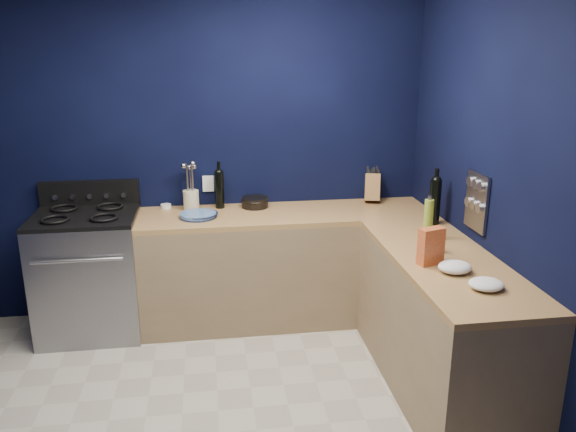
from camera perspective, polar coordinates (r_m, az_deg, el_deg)
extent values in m
cube|color=black|center=(4.70, -8.04, 5.87)|extent=(3.50, 0.02, 2.60)
cube|color=black|center=(3.48, 22.70, 0.87)|extent=(0.02, 3.50, 2.60)
cube|color=#856E4E|center=(4.68, -0.16, -5.15)|extent=(2.30, 0.63, 0.86)
cube|color=brown|center=(4.53, -0.17, 0.14)|extent=(2.30, 0.63, 0.04)
cube|color=#856E4E|center=(3.88, 14.89, -10.60)|extent=(0.63, 1.67, 0.86)
cube|color=brown|center=(3.70, 15.40, -4.37)|extent=(0.63, 1.67, 0.04)
cube|color=gray|center=(4.70, -19.03, -5.60)|extent=(0.76, 0.66, 0.92)
cube|color=black|center=(4.42, -19.72, -7.26)|extent=(0.59, 0.02, 0.42)
cube|color=black|center=(4.55, -19.59, -0.05)|extent=(0.76, 0.66, 0.03)
cube|color=black|center=(4.81, -19.06, 2.17)|extent=(0.76, 0.06, 0.20)
cube|color=gray|center=(3.96, 18.22, 1.35)|extent=(0.02, 0.28, 0.38)
cube|color=white|center=(4.73, -7.93, 3.20)|extent=(0.09, 0.02, 0.13)
cylinder|color=#335698|center=(4.43, -8.91, 0.08)|extent=(0.30, 0.30, 0.03)
cylinder|color=white|center=(4.73, -12.01, 0.96)|extent=(0.11, 0.11, 0.03)
cylinder|color=beige|center=(4.64, -9.58, 1.58)|extent=(0.16, 0.16, 0.15)
cylinder|color=black|center=(4.64, -6.81, 2.59)|extent=(0.08, 0.08, 0.30)
cylinder|color=black|center=(4.66, -3.30, 1.36)|extent=(0.24, 0.24, 0.08)
cube|color=brown|center=(4.87, 8.35, 2.77)|extent=(0.18, 0.28, 0.28)
cylinder|color=black|center=(4.32, 14.35, 1.35)|extent=(0.10, 0.10, 0.33)
cylinder|color=olive|center=(3.98, 13.74, -0.33)|extent=(0.07, 0.07, 0.27)
cylinder|color=olive|center=(3.87, 13.34, -2.20)|extent=(0.05, 0.05, 0.09)
cylinder|color=olive|center=(3.77, 14.71, -2.82)|extent=(0.06, 0.06, 0.09)
cube|color=#B70C1C|center=(3.54, 13.99, -2.94)|extent=(0.17, 0.12, 0.23)
ellipsoid|color=white|center=(3.47, 16.21, -4.88)|extent=(0.21, 0.18, 0.07)
ellipsoid|color=white|center=(3.30, 19.06, -6.41)|extent=(0.23, 0.21, 0.06)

